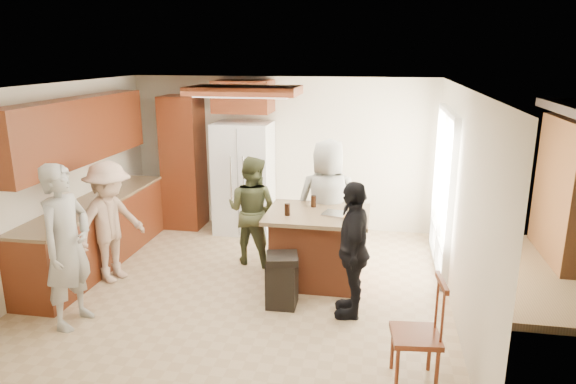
% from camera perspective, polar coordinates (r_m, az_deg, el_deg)
% --- Properties ---
extents(person_front_left, '(0.55, 0.70, 1.79)m').
position_cam_1_polar(person_front_left, '(5.92, -23.35, -5.55)').
color(person_front_left, '#98968F').
rests_on(person_front_left, ground).
extents(person_behind_left, '(0.82, 0.61, 1.52)m').
position_cam_1_polar(person_behind_left, '(7.11, -4.01, -2.06)').
color(person_behind_left, '#3C4226').
rests_on(person_behind_left, ground).
extents(person_behind_right, '(0.90, 0.62, 1.78)m').
position_cam_1_polar(person_behind_right, '(6.96, 4.45, -1.34)').
color(person_behind_right, '#989991').
rests_on(person_behind_right, ground).
extents(person_side_right, '(0.51, 0.93, 1.55)m').
position_cam_1_polar(person_side_right, '(5.72, 7.25, -6.36)').
color(person_side_right, black).
rests_on(person_side_right, ground).
extents(person_counter, '(0.80, 1.11, 1.57)m').
position_cam_1_polar(person_counter, '(6.91, -19.14, -3.20)').
color(person_counter, tan).
rests_on(person_counter, ground).
extents(left_cabinetry, '(0.64, 3.00, 2.30)m').
position_cam_1_polar(left_cabinetry, '(7.47, -21.10, -0.65)').
color(left_cabinetry, maroon).
rests_on(left_cabinetry, ground).
extents(back_wall_units, '(1.80, 0.60, 2.45)m').
position_cam_1_polar(back_wall_units, '(8.57, -9.94, 5.02)').
color(back_wall_units, maroon).
rests_on(back_wall_units, ground).
extents(refrigerator, '(0.90, 0.76, 1.80)m').
position_cam_1_polar(refrigerator, '(8.36, -4.92, 1.57)').
color(refrigerator, white).
rests_on(refrigerator, ground).
extents(kitchen_island, '(1.28, 1.03, 0.93)m').
position_cam_1_polar(kitchen_island, '(6.60, 3.28, -6.05)').
color(kitchen_island, brown).
rests_on(kitchen_island, ground).
extents(island_items, '(0.98, 0.71, 0.15)m').
position_cam_1_polar(island_items, '(6.35, 5.47, -2.26)').
color(island_items, silver).
rests_on(island_items, kitchen_island).
extents(trash_bin, '(0.43, 0.43, 0.63)m').
position_cam_1_polar(trash_bin, '(6.04, -0.66, -9.76)').
color(trash_bin, black).
rests_on(trash_bin, ground).
extents(spindle_chair, '(0.46, 0.46, 0.99)m').
position_cam_1_polar(spindle_chair, '(4.84, 14.24, -15.22)').
color(spindle_chair, maroon).
rests_on(spindle_chair, ground).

